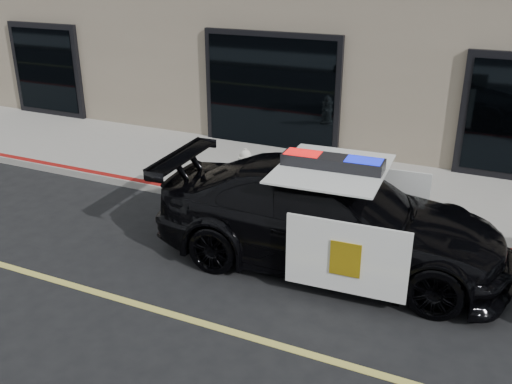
% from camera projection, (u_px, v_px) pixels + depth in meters
% --- Properties ---
extents(ground, '(120.00, 120.00, 0.00)m').
position_uv_depth(ground, '(135.00, 304.00, 7.91)').
color(ground, black).
rests_on(ground, ground).
extents(sidewalk_n, '(60.00, 3.50, 0.15)m').
position_uv_depth(sidewalk_n, '(281.00, 176.00, 12.27)').
color(sidewalk_n, gray).
rests_on(sidewalk_n, ground).
extents(police_car, '(2.83, 5.64, 1.76)m').
position_uv_depth(police_car, '(330.00, 217.00, 8.68)').
color(police_car, black).
rests_on(police_car, ground).
extents(fire_hydrant, '(0.35, 0.49, 0.78)m').
position_uv_depth(fire_hydrant, '(245.00, 168.00, 11.44)').
color(fire_hydrant, silver).
rests_on(fire_hydrant, sidewalk_n).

